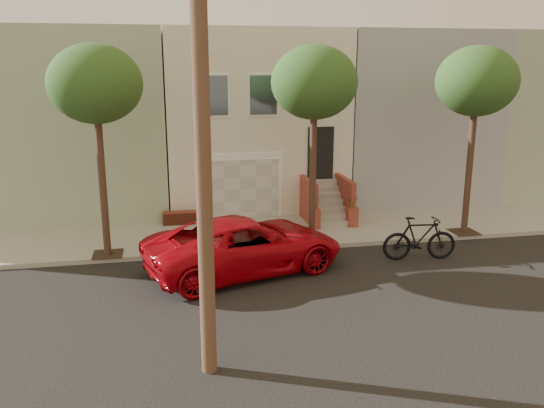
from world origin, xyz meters
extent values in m
plane|color=black|center=(0.00, 0.00, 0.00)|extent=(90.00, 90.00, 0.00)
cube|color=gray|center=(0.00, 5.35, 0.07)|extent=(40.00, 3.70, 0.15)
cube|color=beige|center=(0.00, 11.20, 3.65)|extent=(7.00, 8.00, 7.00)
cube|color=gray|center=(-6.80, 11.20, 3.65)|extent=(6.50, 8.00, 7.00)
cube|color=gray|center=(6.80, 11.20, 3.65)|extent=(6.50, 8.00, 7.00)
cube|color=gray|center=(13.30, 11.20, 3.65)|extent=(6.50, 8.00, 7.00)
cube|color=white|center=(-0.90, 7.22, 1.40)|extent=(3.20, 0.12, 2.50)
cube|color=silver|center=(-0.90, 7.16, 1.30)|extent=(2.90, 0.06, 2.20)
cube|color=gray|center=(-0.90, 5.35, 0.16)|extent=(3.20, 3.70, 0.02)
cube|color=maroon|center=(-3.10, 6.90, 0.37)|extent=(1.40, 0.45, 0.44)
cube|color=black|center=(2.20, 7.17, 2.55)|extent=(1.00, 0.06, 2.00)
cube|color=#3F4751|center=(-1.80, 7.17, 4.75)|extent=(1.00, 0.06, 1.40)
cube|color=white|center=(-1.80, 7.19, 4.75)|extent=(1.15, 0.05, 1.55)
cube|color=#3F4751|center=(0.00, 7.17, 4.75)|extent=(1.00, 0.06, 1.40)
cube|color=white|center=(0.00, 7.19, 4.75)|extent=(1.15, 0.05, 1.55)
cube|color=#3F4751|center=(1.80, 7.17, 4.75)|extent=(1.00, 0.06, 1.40)
cube|color=white|center=(1.80, 7.19, 4.75)|extent=(1.15, 0.05, 1.55)
cube|color=gray|center=(2.20, 5.38, 0.25)|extent=(1.20, 0.28, 0.20)
cube|color=gray|center=(2.20, 5.66, 0.45)|extent=(1.20, 0.28, 0.20)
cube|color=gray|center=(2.20, 5.94, 0.65)|extent=(1.20, 0.28, 0.20)
cube|color=gray|center=(2.20, 6.22, 0.85)|extent=(1.20, 0.28, 0.20)
cube|color=gray|center=(2.20, 6.50, 1.05)|extent=(1.20, 0.28, 0.20)
cube|color=gray|center=(2.20, 6.78, 1.25)|extent=(1.20, 0.28, 0.20)
cube|color=gray|center=(2.20, 7.06, 1.45)|extent=(1.20, 0.28, 0.20)
cube|color=brown|center=(1.50, 6.22, 0.95)|extent=(0.18, 1.96, 1.60)
cube|color=brown|center=(2.90, 6.22, 0.95)|extent=(0.18, 1.96, 1.60)
cube|color=brown|center=(1.50, 5.34, 0.50)|extent=(0.35, 0.35, 0.70)
imported|color=#274F1C|center=(1.50, 5.34, 1.07)|extent=(0.40, 0.35, 0.45)
cube|color=brown|center=(2.90, 5.34, 0.50)|extent=(0.35, 0.35, 0.70)
imported|color=#274F1C|center=(2.90, 5.34, 1.07)|extent=(0.41, 0.35, 0.45)
cube|color=#2D2116|center=(-5.50, 3.90, 0.15)|extent=(0.90, 0.90, 0.02)
cylinder|color=#382519|center=(-5.50, 3.90, 2.25)|extent=(0.22, 0.22, 4.20)
ellipsoid|color=#274F1C|center=(-5.50, 3.90, 5.30)|extent=(2.70, 2.57, 2.29)
cube|color=#2D2116|center=(1.00, 3.90, 0.15)|extent=(0.90, 0.90, 0.02)
cylinder|color=#382519|center=(1.00, 3.90, 2.25)|extent=(0.22, 0.22, 4.20)
ellipsoid|color=#274F1C|center=(1.00, 3.90, 5.30)|extent=(2.70, 2.57, 2.29)
cube|color=#2D2116|center=(6.50, 3.90, 0.15)|extent=(0.90, 0.90, 0.02)
cylinder|color=#382519|center=(6.50, 3.90, 2.25)|extent=(0.22, 0.22, 4.20)
ellipsoid|color=#274F1C|center=(6.50, 3.90, 5.30)|extent=(2.70, 2.57, 2.29)
cylinder|color=#4E3424|center=(-3.00, -3.20, 5.00)|extent=(0.30, 0.30, 10.00)
imported|color=#AC0510|center=(-1.50, 2.02, 0.80)|extent=(6.28, 4.20, 1.60)
imported|color=black|center=(3.88, 1.97, 0.68)|extent=(2.33, 0.88, 1.37)
camera|label=1|loc=(-3.72, -13.16, 5.88)|focal=37.03mm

